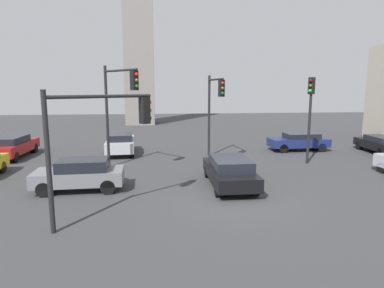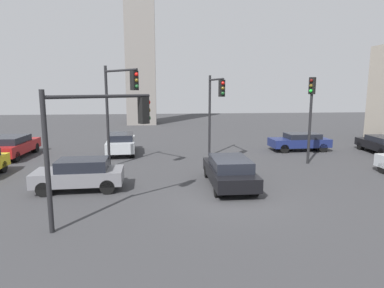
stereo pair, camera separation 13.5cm
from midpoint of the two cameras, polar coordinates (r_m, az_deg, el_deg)
ground_plane at (r=14.15m, az=6.87°, el=-9.31°), size 95.99×95.99×0.00m
traffic_light_0 at (r=18.51m, az=-12.81°, el=7.89°), size 2.05×2.33×5.86m
traffic_light_1 at (r=21.11m, az=3.81°, el=7.52°), size 0.60×2.80×5.45m
traffic_light_2 at (r=11.69m, az=-15.49°, el=2.96°), size 3.26×2.49×4.55m
traffic_light_3 at (r=21.06m, az=19.77°, el=6.55°), size 0.47×0.47×5.25m
car_0 at (r=27.01m, az=29.97°, el=0.03°), size 2.18×4.36×1.25m
car_1 at (r=15.59m, az=6.34°, el=-4.68°), size 1.92×4.64×1.40m
car_3 at (r=23.67m, az=-12.53°, el=0.19°), size 2.15×4.42×1.48m
car_5 at (r=25.13m, az=-29.35°, el=-0.32°), size 2.26×4.81×1.45m
car_6 at (r=25.67m, az=18.01°, el=0.48°), size 4.35×1.83×1.31m
car_7 at (r=15.71m, az=-19.13°, el=-4.99°), size 3.97×1.88×1.44m
skyline_tower at (r=44.11m, az=-9.41°, el=18.59°), size 3.70×3.70×23.13m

